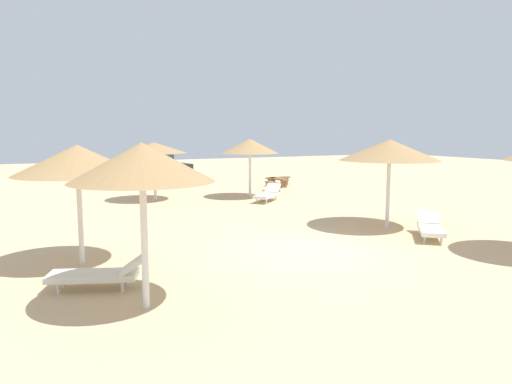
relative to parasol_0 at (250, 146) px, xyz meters
The scene contains 13 objects.
ground_plane 10.38m from the parasol_0, 106.72° to the right, with size 80.00×80.00×0.00m, color #D1B284.
parasol_0 is the anchor object (origin of this frame).
parasol_1 11.81m from the parasol_0, 134.32° to the right, with size 2.83×2.83×2.78m.
parasol_3 8.32m from the parasol_0, 83.10° to the right, with size 3.15×3.15×2.83m.
parasol_4 14.01m from the parasol_0, 122.49° to the right, with size 2.46×2.46×2.90m.
parasol_5 4.34m from the parasol_0, 167.34° to the left, with size 2.86×2.86×2.60m.
lounger_0 2.53m from the parasol_0, 82.14° to the right, with size 1.83×1.74×0.72m.
lounger_1 13.37m from the parasol_0, 127.89° to the right, with size 2.00×1.27×0.69m.
lounger_3 10.19m from the parasol_0, 83.29° to the right, with size 1.72×1.87×0.66m.
bench_0 3.13m from the parasol_0, 35.18° to the left, with size 0.64×1.54×0.49m.
bench_1 5.56m from the parasol_0, 46.83° to the left, with size 1.54×0.63×0.49m.
bench_2 4.97m from the parasol_0, 44.84° to the left, with size 0.59×1.54×0.49m.
parked_car 8.60m from the parasol_0, 106.61° to the left, with size 4.15×2.30×1.72m.
Camera 1 is at (-6.33, -10.12, 3.08)m, focal length 33.04 mm.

